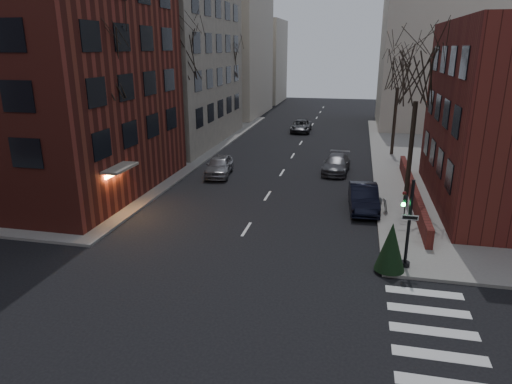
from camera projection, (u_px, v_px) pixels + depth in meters
ground at (153, 378)px, 13.68m from camera, size 160.00×160.00×0.00m
sidewalk_far_left at (17, 141)px, 47.52m from camera, size 44.00×44.00×0.15m
building_left_brick at (29, 55)px, 29.48m from camera, size 15.00×15.00×18.00m
low_wall_right at (413, 191)px, 29.26m from camera, size 0.35×16.00×1.00m
building_distant_la at (215, 50)px, 65.20m from camera, size 14.00×16.00×18.00m
building_distant_ra at (442, 60)px, 54.69m from camera, size 14.00×14.00×16.00m
building_distant_lb at (254, 62)px, 81.21m from camera, size 10.00×12.00×14.00m
traffic_signal at (407, 229)px, 19.84m from camera, size 0.76×0.44×4.00m
tree_left_a at (104, 66)px, 25.94m from camera, size 4.18×4.18×10.26m
tree_left_b at (181, 54)px, 36.97m from camera, size 4.40×4.40×10.80m
tree_left_c at (228, 61)px, 50.27m from camera, size 3.96×3.96×9.72m
tree_right_a at (419, 73)px, 26.19m from camera, size 3.96×3.96×9.72m
tree_right_b at (399, 70)px, 39.35m from camera, size 3.74×3.74×9.18m
streetlamp_near at (172, 119)px, 34.55m from camera, size 0.36×0.36×6.28m
streetlamp_far at (238, 94)px, 53.16m from camera, size 0.36×0.36×6.28m
parked_sedan at (363, 198)px, 27.61m from camera, size 1.93×4.77×1.54m
car_lane_silver at (219, 166)px, 35.11m from camera, size 2.38×4.69×1.53m
car_lane_gray at (336, 164)px, 35.94m from camera, size 2.24×4.82×1.36m
car_lane_far at (301, 126)px, 53.21m from camera, size 2.38×4.90×1.34m
sandwich_board at (382, 205)px, 26.89m from camera, size 0.51×0.61×0.86m
evergreen_shrub at (391, 247)px, 19.72m from camera, size 1.51×1.51×2.19m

